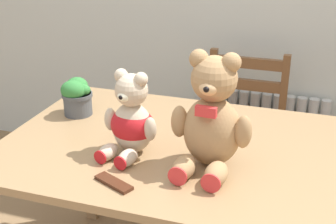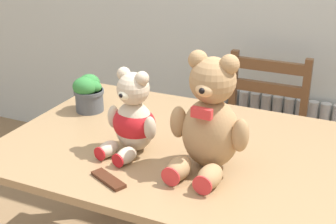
% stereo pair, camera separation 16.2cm
% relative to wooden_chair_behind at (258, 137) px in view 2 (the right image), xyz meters
% --- Properties ---
extents(radiator, '(0.82, 0.10, 0.56)m').
position_rel_wooden_chair_behind_xyz_m(radiator, '(0.06, 0.32, -0.18)').
color(radiator, beige).
rests_on(radiator, ground_plane).
extents(dining_table, '(1.58, 0.94, 0.75)m').
position_rel_wooden_chair_behind_xyz_m(dining_table, '(0.02, -0.83, 0.23)').
color(dining_table, '#9E7A51').
rests_on(dining_table, ground_plane).
extents(wooden_chair_behind, '(0.44, 0.46, 0.86)m').
position_rel_wooden_chair_behind_xyz_m(wooden_chair_behind, '(0.00, 0.00, 0.00)').
color(wooden_chair_behind, brown).
rests_on(wooden_chair_behind, ground_plane).
extents(teddy_bear_left, '(0.22, 0.24, 0.31)m').
position_rel_wooden_chair_behind_xyz_m(teddy_bear_left, '(-0.25, -0.94, 0.44)').
color(teddy_bear_left, beige).
rests_on(teddy_bear_left, dining_table).
extents(teddy_bear_right, '(0.28, 0.29, 0.41)m').
position_rel_wooden_chair_behind_xyz_m(teddy_bear_right, '(0.04, -0.95, 0.49)').
color(teddy_bear_right, tan).
rests_on(teddy_bear_right, dining_table).
extents(potted_plant, '(0.13, 0.13, 0.16)m').
position_rel_wooden_chair_behind_xyz_m(potted_plant, '(-0.61, -0.69, 0.40)').
color(potted_plant, '#4C5156').
rests_on(potted_plant, dining_table).
extents(chocolate_bar, '(0.15, 0.10, 0.01)m').
position_rel_wooden_chair_behind_xyz_m(chocolate_bar, '(-0.22, -1.17, 0.32)').
color(chocolate_bar, '#472314').
rests_on(chocolate_bar, dining_table).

